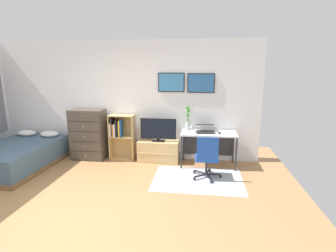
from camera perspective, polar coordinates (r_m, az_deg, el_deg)
The scene contains 14 objects.
ground_plane at distance 4.33m, azimuth -18.47°, elevation -16.92°, with size 7.20×7.20×0.00m, color #A87A4C.
wall_back_with_posters at distance 6.08m, azimuth -9.26°, elevation 5.63°, with size 6.12×0.09×2.70m.
area_rug at distance 5.08m, azimuth 6.60°, elevation -11.65°, with size 1.70×1.20×0.01m, color #B2B7BC.
bed at distance 6.37m, azimuth -30.21°, elevation -5.74°, with size 1.38×2.00×0.65m.
dresser at distance 6.27m, azimuth -17.18°, elevation -1.76°, with size 0.78×0.46×1.17m.
bookshelf at distance 6.06m, azimuth -10.52°, elevation -1.72°, with size 0.56×0.30×1.04m.
tv_stand at distance 5.90m, azimuth -2.10°, elevation -5.56°, with size 0.92×0.41×0.48m.
television at distance 5.74m, azimuth -2.18°, elevation -0.90°, with size 0.80×0.16×0.52m.
desk at distance 5.70m, azimuth 8.94°, elevation -2.55°, with size 1.18×0.59×0.74m.
office_chair at distance 4.96m, azimuth 8.60°, elevation -6.69°, with size 0.56×0.58×0.86m.
laptop at distance 5.64m, azimuth 8.19°, elevation -0.58°, with size 0.44×0.46×0.17m.
computer_mouse at distance 5.53m, azimuth 11.27°, elevation -1.49°, with size 0.06×0.10×0.03m, color #262628.
bamboo_vase at distance 5.74m, azimuth 4.36°, elevation 1.45°, with size 0.09×0.10×0.52m.
wine_glass at distance 5.49m, azimuth 5.13°, elevation -0.13°, with size 0.07×0.07×0.18m.
Camera 1 is at (1.77, -3.35, 2.10)m, focal length 27.59 mm.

